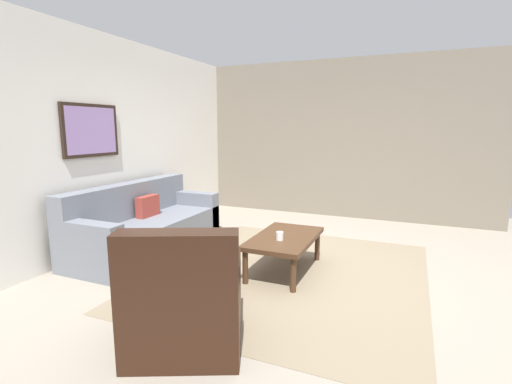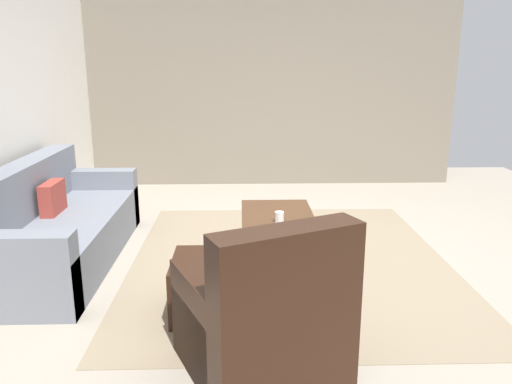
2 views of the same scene
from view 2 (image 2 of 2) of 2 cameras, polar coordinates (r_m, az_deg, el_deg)
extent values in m
plane|color=gray|center=(4.54, 3.86, -7.88)|extent=(8.00, 8.00, 0.00)
cube|color=slate|center=(7.19, 1.74, 11.97)|extent=(0.12, 5.20, 2.80)
cube|color=#84745C|center=(4.54, 3.86, -7.84)|extent=(3.19, 2.79, 0.01)
cube|color=slate|center=(4.77, -21.04, -5.04)|extent=(2.24, 0.89, 0.42)
cube|color=slate|center=(4.82, -24.93, -2.36)|extent=(2.24, 0.24, 0.88)
cube|color=slate|center=(3.85, -26.08, -8.66)|extent=(0.20, 0.89, 0.62)
cube|color=slate|center=(5.66, -17.84, -0.65)|extent=(0.20, 0.89, 0.62)
cube|color=#99382D|center=(4.81, -22.13, -0.60)|extent=(0.36, 0.12, 0.28)
cube|color=black|center=(3.00, 0.45, -15.77)|extent=(1.06, 1.06, 0.44)
cube|color=black|center=(2.64, 3.46, -13.93)|extent=(0.51, 0.81, 0.95)
cube|color=black|center=(3.10, 5.90, -13.09)|extent=(0.79, 0.48, 0.60)
cube|color=black|center=(2.85, -5.54, -15.75)|extent=(0.79, 0.48, 0.60)
cube|color=black|center=(3.61, -4.97, -10.57)|extent=(0.56, 0.56, 0.40)
cylinder|color=#472D1C|center=(4.07, 6.68, -7.91)|extent=(0.06, 0.06, 0.36)
cylinder|color=#472D1C|center=(4.98, 5.08, -3.60)|extent=(0.06, 0.06, 0.36)
cylinder|color=#472D1C|center=(4.03, -0.73, -8.05)|extent=(0.06, 0.06, 0.36)
cylinder|color=#472D1C|center=(4.95, -0.92, -3.67)|extent=(0.06, 0.06, 0.36)
cube|color=#472D1C|center=(4.43, 2.52, -3.11)|extent=(1.10, 0.64, 0.05)
cylinder|color=white|center=(4.26, 2.67, -2.85)|extent=(0.08, 0.08, 0.09)
camera|label=1|loc=(1.64, 73.13, -0.51)|focal=25.95mm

